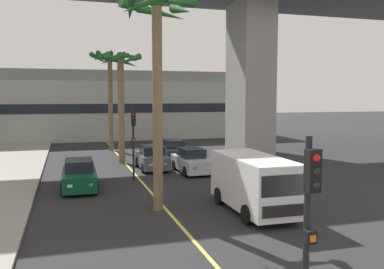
{
  "coord_description": "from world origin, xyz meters",
  "views": [
    {
      "loc": [
        -4.03,
        0.73,
        4.9
      ],
      "look_at": [
        0.0,
        14.0,
        3.61
      ],
      "focal_mm": 38.77,
      "sensor_mm": 36.0,
      "label": 1
    }
  ],
  "objects_px": {
    "traffic_light_median_near": "(309,219)",
    "palm_tree_mid_median": "(157,45)",
    "car_queue_second": "(152,158)",
    "car_queue_third": "(79,176)",
    "delivery_van": "(253,182)",
    "car_queue_front": "(192,161)",
    "palm_tree_near_median": "(110,70)",
    "palm_tree_far_median": "(120,80)",
    "car_queue_fourth": "(173,151)",
    "traffic_light_median_far": "(133,134)"
  },
  "relations": [
    {
      "from": "car_queue_second",
      "to": "car_queue_fourth",
      "type": "height_order",
      "value": "same"
    },
    {
      "from": "car_queue_third",
      "to": "palm_tree_far_median",
      "type": "distance_m",
      "value": 10.21
    },
    {
      "from": "palm_tree_mid_median",
      "to": "traffic_light_median_far",
      "type": "bearing_deg",
      "value": 90.43
    },
    {
      "from": "car_queue_third",
      "to": "traffic_light_median_near",
      "type": "distance_m",
      "value": 16.52
    },
    {
      "from": "delivery_van",
      "to": "palm_tree_mid_median",
      "type": "bearing_deg",
      "value": 159.23
    },
    {
      "from": "traffic_light_median_far",
      "to": "car_queue_second",
      "type": "bearing_deg",
      "value": 63.85
    },
    {
      "from": "car_queue_fourth",
      "to": "palm_tree_near_median",
      "type": "height_order",
      "value": "palm_tree_near_median"
    },
    {
      "from": "car_queue_second",
      "to": "car_queue_fourth",
      "type": "relative_size",
      "value": 0.99
    },
    {
      "from": "car_queue_front",
      "to": "car_queue_third",
      "type": "xyz_separation_m",
      "value": [
        -7.07,
        -2.9,
        0.0
      ]
    },
    {
      "from": "car_queue_third",
      "to": "palm_tree_far_median",
      "type": "bearing_deg",
      "value": 68.1
    },
    {
      "from": "car_queue_third",
      "to": "palm_tree_far_median",
      "type": "relative_size",
      "value": 0.51
    },
    {
      "from": "car_queue_front",
      "to": "traffic_light_median_far",
      "type": "bearing_deg",
      "value": -157.11
    },
    {
      "from": "car_queue_second",
      "to": "car_queue_third",
      "type": "relative_size",
      "value": 1.0
    },
    {
      "from": "car_queue_fourth",
      "to": "traffic_light_median_near",
      "type": "distance_m",
      "value": 24.7
    },
    {
      "from": "car_queue_fourth",
      "to": "palm_tree_near_median",
      "type": "bearing_deg",
      "value": 119.56
    },
    {
      "from": "car_queue_fourth",
      "to": "palm_tree_mid_median",
      "type": "bearing_deg",
      "value": -106.97
    },
    {
      "from": "car_queue_fourth",
      "to": "traffic_light_median_far",
      "type": "bearing_deg",
      "value": -120.25
    },
    {
      "from": "traffic_light_median_near",
      "to": "palm_tree_far_median",
      "type": "xyz_separation_m",
      "value": [
        -0.29,
        24.09,
        3.34
      ]
    },
    {
      "from": "delivery_van",
      "to": "traffic_light_median_far",
      "type": "bearing_deg",
      "value": 116.42
    },
    {
      "from": "palm_tree_near_median",
      "to": "car_queue_third",
      "type": "bearing_deg",
      "value": -102.01
    },
    {
      "from": "delivery_van",
      "to": "traffic_light_median_near",
      "type": "xyz_separation_m",
      "value": [
        -3.4,
        -9.45,
        1.43
      ]
    },
    {
      "from": "car_queue_third",
      "to": "car_queue_fourth",
      "type": "distance_m",
      "value": 11.03
    },
    {
      "from": "car_queue_front",
      "to": "car_queue_fourth",
      "type": "relative_size",
      "value": 0.99
    },
    {
      "from": "car_queue_second",
      "to": "palm_tree_mid_median",
      "type": "distance_m",
      "value": 11.96
    },
    {
      "from": "traffic_light_median_far",
      "to": "palm_tree_far_median",
      "type": "bearing_deg",
      "value": 88.55
    },
    {
      "from": "car_queue_third",
      "to": "delivery_van",
      "type": "distance_m",
      "value": 9.57
    },
    {
      "from": "traffic_light_median_near",
      "to": "palm_tree_mid_median",
      "type": "bearing_deg",
      "value": 92.18
    },
    {
      "from": "traffic_light_median_near",
      "to": "palm_tree_near_median",
      "type": "xyz_separation_m",
      "value": [
        -0.28,
        31.33,
        4.47
      ]
    },
    {
      "from": "car_queue_second",
      "to": "car_queue_third",
      "type": "distance_m",
      "value": 6.92
    },
    {
      "from": "traffic_light_median_near",
      "to": "car_queue_fourth",
      "type": "bearing_deg",
      "value": 81.39
    },
    {
      "from": "car_queue_second",
      "to": "delivery_van",
      "type": "relative_size",
      "value": 0.78
    },
    {
      "from": "palm_tree_near_median",
      "to": "palm_tree_mid_median",
      "type": "distance_m",
      "value": 20.44
    },
    {
      "from": "car_queue_front",
      "to": "traffic_light_median_far",
      "type": "height_order",
      "value": "traffic_light_median_far"
    },
    {
      "from": "car_queue_third",
      "to": "palm_tree_mid_median",
      "type": "xyz_separation_m",
      "value": [
        3.12,
        -5.12,
        6.31
      ]
    },
    {
      "from": "palm_tree_mid_median",
      "to": "traffic_light_median_near",
      "type": "bearing_deg",
      "value": -87.82
    },
    {
      "from": "traffic_light_median_far",
      "to": "palm_tree_far_median",
      "type": "xyz_separation_m",
      "value": [
        0.17,
        6.87,
        3.34
      ]
    },
    {
      "from": "car_queue_fourth",
      "to": "palm_tree_far_median",
      "type": "xyz_separation_m",
      "value": [
        -3.98,
        -0.25,
        5.33
      ]
    },
    {
      "from": "car_queue_second",
      "to": "palm_tree_mid_median",
      "type": "xyz_separation_m",
      "value": [
        -1.76,
        -10.01,
        6.31
      ]
    },
    {
      "from": "traffic_light_median_far",
      "to": "palm_tree_near_median",
      "type": "bearing_deg",
      "value": 89.25
    },
    {
      "from": "traffic_light_median_near",
      "to": "palm_tree_far_median",
      "type": "relative_size",
      "value": 0.52
    },
    {
      "from": "traffic_light_median_near",
      "to": "car_queue_third",
      "type": "bearing_deg",
      "value": 102.46
    },
    {
      "from": "car_queue_third",
      "to": "traffic_light_median_far",
      "type": "height_order",
      "value": "traffic_light_median_far"
    },
    {
      "from": "palm_tree_near_median",
      "to": "palm_tree_far_median",
      "type": "distance_m",
      "value": 7.33
    },
    {
      "from": "car_queue_third",
      "to": "car_queue_fourth",
      "type": "bearing_deg",
      "value": 49.06
    },
    {
      "from": "car_queue_third",
      "to": "palm_tree_near_median",
      "type": "relative_size",
      "value": 0.47
    },
    {
      "from": "car_queue_second",
      "to": "palm_tree_near_median",
      "type": "distance_m",
      "value": 12.37
    },
    {
      "from": "car_queue_front",
      "to": "car_queue_third",
      "type": "distance_m",
      "value": 7.64
    },
    {
      "from": "car_queue_fourth",
      "to": "delivery_van",
      "type": "bearing_deg",
      "value": -91.1
    },
    {
      "from": "car_queue_third",
      "to": "delivery_van",
      "type": "relative_size",
      "value": 0.78
    },
    {
      "from": "traffic_light_median_near",
      "to": "traffic_light_median_far",
      "type": "bearing_deg",
      "value": 91.54
    }
  ]
}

